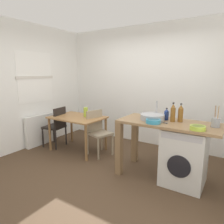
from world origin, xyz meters
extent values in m
plane|color=#4C3826|center=(0.00, 0.00, 0.00)|extent=(5.46, 5.46, 0.00)
cube|color=white|center=(0.00, 1.75, 1.35)|extent=(4.60, 0.10, 2.70)
cube|color=white|center=(-2.15, 0.00, 1.35)|extent=(0.10, 3.80, 2.70)
cube|color=white|center=(-2.10, 0.30, 1.55)|extent=(0.01, 0.90, 1.10)
cube|color=beige|center=(-2.09, 0.30, 1.55)|extent=(0.02, 0.96, 0.06)
cube|color=white|center=(-2.02, 0.30, 0.35)|extent=(0.10, 0.80, 0.70)
cube|color=#9E7042|center=(-1.05, 0.48, 0.72)|extent=(1.10, 0.76, 0.03)
cylinder|color=brown|center=(-1.55, 0.15, 0.35)|extent=(0.05, 0.05, 0.71)
cylinder|color=brown|center=(-0.55, 0.15, 0.35)|extent=(0.05, 0.05, 0.71)
cylinder|color=brown|center=(-1.55, 0.81, 0.35)|extent=(0.05, 0.05, 0.71)
cylinder|color=brown|center=(-0.55, 0.81, 0.35)|extent=(0.05, 0.05, 0.71)
cube|color=black|center=(-1.67, 0.38, 0.45)|extent=(0.45, 0.45, 0.04)
cube|color=black|center=(-1.49, 0.41, 0.68)|extent=(0.09, 0.38, 0.45)
cylinder|color=black|center=(-1.82, 0.18, 0.23)|extent=(0.04, 0.04, 0.45)
cylinder|color=black|center=(-1.87, 0.53, 0.23)|extent=(0.04, 0.04, 0.45)
cylinder|color=black|center=(-1.46, 0.23, 0.23)|extent=(0.04, 0.04, 0.45)
cylinder|color=black|center=(-1.51, 0.58, 0.23)|extent=(0.04, 0.04, 0.45)
cube|color=gray|center=(-0.50, 0.53, 0.45)|extent=(0.50, 0.50, 0.04)
cube|color=gray|center=(-0.67, 0.58, 0.68)|extent=(0.14, 0.37, 0.45)
cylinder|color=gray|center=(-0.27, 0.65, 0.23)|extent=(0.04, 0.04, 0.45)
cylinder|color=gray|center=(-0.38, 0.31, 0.23)|extent=(0.04, 0.04, 0.45)
cylinder|color=gray|center=(-0.62, 0.76, 0.23)|extent=(0.04, 0.04, 0.45)
cylinder|color=gray|center=(-0.72, 0.41, 0.23)|extent=(0.04, 0.04, 0.45)
cube|color=olive|center=(0.93, 0.35, 0.90)|extent=(1.50, 0.68, 0.04)
cube|color=brown|center=(0.23, 0.06, 0.44)|extent=(0.10, 0.10, 0.88)
cube|color=brown|center=(0.23, 0.64, 0.44)|extent=(0.10, 0.10, 0.88)
cube|color=silver|center=(1.19, 0.35, 0.43)|extent=(0.60, 0.60, 0.86)
cylinder|color=black|center=(1.19, 0.04, 0.39)|extent=(0.32, 0.02, 0.32)
cube|color=#B2B2B7|center=(1.19, 0.05, 0.80)|extent=(0.54, 0.01, 0.08)
cylinder|color=#9EA0A5|center=(0.67, 0.35, 0.97)|extent=(0.38, 0.38, 0.09)
cylinder|color=#B2B2B7|center=(0.67, 0.53, 1.06)|extent=(0.02, 0.02, 0.28)
cylinder|color=navy|center=(0.86, 0.46, 0.99)|extent=(0.07, 0.07, 0.14)
cone|color=navy|center=(0.86, 0.46, 1.08)|extent=(0.06, 0.06, 0.04)
cylinder|color=#262626|center=(0.86, 0.46, 1.10)|extent=(0.03, 0.03, 0.02)
cylinder|color=brown|center=(0.97, 0.40, 1.03)|extent=(0.07, 0.07, 0.21)
cone|color=brown|center=(0.97, 0.40, 1.16)|extent=(0.07, 0.07, 0.06)
cylinder|color=#262626|center=(0.97, 0.40, 1.20)|extent=(0.03, 0.03, 0.02)
cylinder|color=brown|center=(1.07, 0.45, 1.02)|extent=(0.08, 0.08, 0.20)
cone|color=brown|center=(1.07, 0.45, 1.15)|extent=(0.07, 0.07, 0.06)
cylinder|color=#262626|center=(1.07, 0.45, 1.19)|extent=(0.03, 0.03, 0.02)
cylinder|color=teal|center=(0.76, 0.15, 0.95)|extent=(0.22, 0.22, 0.06)
cylinder|color=#1E546B|center=(0.76, 0.15, 0.96)|extent=(0.17, 0.17, 0.03)
cylinder|color=gray|center=(1.56, 0.40, 0.99)|extent=(0.11, 0.11, 0.13)
cylinder|color=#99724C|center=(1.54, 0.41, 1.13)|extent=(0.01, 0.04, 0.18)
cylinder|color=#99724C|center=(1.58, 0.38, 1.13)|extent=(0.01, 0.05, 0.18)
cylinder|color=#A8C63D|center=(1.38, 0.13, 0.95)|extent=(0.20, 0.20, 0.05)
cylinder|color=olive|center=(1.38, 0.13, 0.96)|extent=(0.16, 0.16, 0.03)
cylinder|color=#A8C63D|center=(-0.90, 0.58, 0.84)|extent=(0.09, 0.09, 0.20)
cube|color=#B2B2B7|center=(0.88, 0.25, 0.92)|extent=(0.15, 0.06, 0.01)
cube|color=#262628|center=(0.88, 0.25, 0.92)|extent=(0.15, 0.06, 0.01)
camera|label=1|loc=(1.80, -2.62, 1.66)|focal=32.32mm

